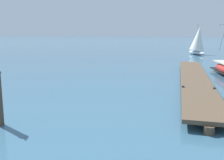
% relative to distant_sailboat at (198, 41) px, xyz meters
% --- Properties ---
extents(floating_dock, '(2.02, 18.75, 0.53)m').
position_rel_distant_sailboat_xyz_m(floating_dock, '(-1.36, -23.49, -1.73)').
color(floating_dock, brown).
rests_on(floating_dock, ground).
extents(distant_sailboat, '(3.14, 4.25, 4.65)m').
position_rel_distant_sailboat_xyz_m(distant_sailboat, '(0.00, 0.00, 0.00)').
color(distant_sailboat, silver).
rests_on(distant_sailboat, ground).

